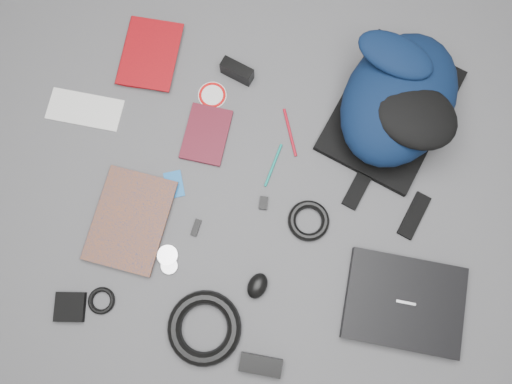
# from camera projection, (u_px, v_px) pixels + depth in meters

# --- Properties ---
(ground) EXTENTS (4.00, 4.00, 0.00)m
(ground) POSITION_uv_depth(u_px,v_px,m) (256.00, 193.00, 1.42)
(ground) COLOR #4F4F51
(ground) RESTS_ON ground
(backpack) EXTENTS (0.48, 0.55, 0.19)m
(backpack) POSITION_uv_depth(u_px,v_px,m) (399.00, 99.00, 1.38)
(backpack) COLOR black
(backpack) RESTS_ON ground
(laptop) EXTENTS (0.33, 0.27, 0.03)m
(laptop) POSITION_uv_depth(u_px,v_px,m) (404.00, 303.00, 1.34)
(laptop) COLOR black
(laptop) RESTS_ON ground
(textbook_red) EXTENTS (0.18, 0.24, 0.02)m
(textbook_red) POSITION_uv_depth(u_px,v_px,m) (123.00, 50.00, 1.50)
(textbook_red) COLOR maroon
(textbook_red) RESTS_ON ground
(comic_book) EXTENTS (0.24, 0.30, 0.02)m
(comic_book) POSITION_uv_depth(u_px,v_px,m) (96.00, 211.00, 1.40)
(comic_book) COLOR #B4520C
(comic_book) RESTS_ON ground
(envelope) EXTENTS (0.23, 0.12, 0.00)m
(envelope) POSITION_uv_depth(u_px,v_px,m) (85.00, 109.00, 1.47)
(envelope) COLOR silver
(envelope) RESTS_ON ground
(dvd_case) EXTENTS (0.14, 0.19, 0.01)m
(dvd_case) POSITION_uv_depth(u_px,v_px,m) (206.00, 134.00, 1.45)
(dvd_case) COLOR #400C15
(dvd_case) RESTS_ON ground
(compact_camera) EXTENTS (0.10, 0.07, 0.05)m
(compact_camera) POSITION_uv_depth(u_px,v_px,m) (237.00, 71.00, 1.47)
(compact_camera) COLOR black
(compact_camera) RESTS_ON ground
(sticker_disc) EXTENTS (0.11, 0.11, 0.00)m
(sticker_disc) POSITION_uv_depth(u_px,v_px,m) (212.00, 95.00, 1.48)
(sticker_disc) COLOR silver
(sticker_disc) RESTS_ON ground
(pen_teal) EXTENTS (0.04, 0.13, 0.01)m
(pen_teal) POSITION_uv_depth(u_px,v_px,m) (273.00, 165.00, 1.44)
(pen_teal) COLOR #0D776B
(pen_teal) RESTS_ON ground
(pen_red) EXTENTS (0.05, 0.14, 0.01)m
(pen_red) POSITION_uv_depth(u_px,v_px,m) (290.00, 132.00, 1.46)
(pen_red) COLOR #A20C1C
(pen_red) RESTS_ON ground
(id_badge) EXTENTS (0.07, 0.09, 0.00)m
(id_badge) POSITION_uv_depth(u_px,v_px,m) (174.00, 184.00, 1.43)
(id_badge) COLOR #155BA3
(id_badge) RESTS_ON ground
(usb_black) EXTENTS (0.03, 0.05, 0.01)m
(usb_black) POSITION_uv_depth(u_px,v_px,m) (196.00, 228.00, 1.40)
(usb_black) COLOR black
(usb_black) RESTS_ON ground
(key_fob) EXTENTS (0.02, 0.04, 0.01)m
(key_fob) POSITION_uv_depth(u_px,v_px,m) (263.00, 203.00, 1.41)
(key_fob) COLOR black
(key_fob) RESTS_ON ground
(mouse) EXTENTS (0.07, 0.09, 0.04)m
(mouse) POSITION_uv_depth(u_px,v_px,m) (257.00, 286.00, 1.35)
(mouse) COLOR black
(mouse) RESTS_ON ground
(headphone_left) EXTENTS (0.08, 0.08, 0.01)m
(headphone_left) POSITION_uv_depth(u_px,v_px,m) (168.00, 255.00, 1.38)
(headphone_left) COLOR silver
(headphone_left) RESTS_ON ground
(headphone_right) EXTENTS (0.06, 0.06, 0.01)m
(headphone_right) POSITION_uv_depth(u_px,v_px,m) (169.00, 266.00, 1.37)
(headphone_right) COLOR #B5B4B7
(headphone_right) RESTS_ON ground
(cable_coil) EXTENTS (0.15, 0.15, 0.02)m
(cable_coil) POSITION_uv_depth(u_px,v_px,m) (309.00, 221.00, 1.39)
(cable_coil) COLOR black
(cable_coil) RESTS_ON ground
(power_brick) EXTENTS (0.12, 0.06, 0.03)m
(power_brick) POSITION_uv_depth(u_px,v_px,m) (261.00, 365.00, 1.31)
(power_brick) COLOR black
(power_brick) RESTS_ON ground
(power_cord_coil) EXTENTS (0.23, 0.23, 0.04)m
(power_cord_coil) POSITION_uv_depth(u_px,v_px,m) (204.00, 328.00, 1.33)
(power_cord_coil) COLOR black
(power_cord_coil) RESTS_ON ground
(pouch) EXTENTS (0.08, 0.08, 0.02)m
(pouch) POSITION_uv_depth(u_px,v_px,m) (70.00, 307.00, 1.35)
(pouch) COLOR black
(pouch) RESTS_ON ground
(earbud_coil) EXTENTS (0.08, 0.08, 0.01)m
(earbud_coil) POSITION_uv_depth(u_px,v_px,m) (102.00, 301.00, 1.35)
(earbud_coil) COLOR black
(earbud_coil) RESTS_ON ground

